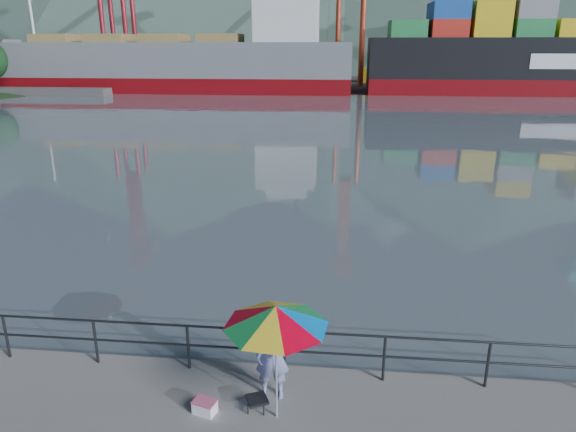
{
  "coord_description": "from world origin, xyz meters",
  "views": [
    {
      "loc": [
        4.0,
        -7.25,
        6.41
      ],
      "look_at": [
        2.63,
        6.0,
        2.0
      ],
      "focal_mm": 32.0,
      "sensor_mm": 36.0,
      "label": 1
    }
  ],
  "objects_px": {
    "fisherman": "(273,355)",
    "cooler_bag": "(205,408)",
    "container_ship": "(569,50)",
    "bulk_carrier": "(189,63)",
    "beach_umbrella": "(276,316)"
  },
  "relations": [
    {
      "from": "fisherman",
      "to": "cooler_bag",
      "type": "xyz_separation_m",
      "value": [
        -1.18,
        -0.63,
        -0.78
      ]
    },
    {
      "from": "cooler_bag",
      "to": "beach_umbrella",
      "type": "bearing_deg",
      "value": 18.5
    },
    {
      "from": "bulk_carrier",
      "to": "cooler_bag",
      "type": "bearing_deg",
      "value": -73.69
    },
    {
      "from": "fisherman",
      "to": "cooler_bag",
      "type": "height_order",
      "value": "fisherman"
    },
    {
      "from": "cooler_bag",
      "to": "fisherman",
      "type": "bearing_deg",
      "value": 44.98
    },
    {
      "from": "fisherman",
      "to": "cooler_bag",
      "type": "distance_m",
      "value": 1.55
    },
    {
      "from": "container_ship",
      "to": "bulk_carrier",
      "type": "bearing_deg",
      "value": -178.72
    },
    {
      "from": "beach_umbrella",
      "to": "bulk_carrier",
      "type": "relative_size",
      "value": 0.04
    },
    {
      "from": "fisherman",
      "to": "container_ship",
      "type": "distance_m",
      "value": 79.44
    },
    {
      "from": "fisherman",
      "to": "bulk_carrier",
      "type": "bearing_deg",
      "value": 104.25
    },
    {
      "from": "fisherman",
      "to": "container_ship",
      "type": "bearing_deg",
      "value": 62.25
    },
    {
      "from": "cooler_bag",
      "to": "container_ship",
      "type": "xyz_separation_m",
      "value": [
        34.28,
        72.67,
        5.78
      ]
    },
    {
      "from": "beach_umbrella",
      "to": "bulk_carrier",
      "type": "height_order",
      "value": "bulk_carrier"
    },
    {
      "from": "cooler_bag",
      "to": "bulk_carrier",
      "type": "distance_m",
      "value": 74.54
    },
    {
      "from": "container_ship",
      "to": "fisherman",
      "type": "bearing_deg",
      "value": -114.68
    }
  ]
}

